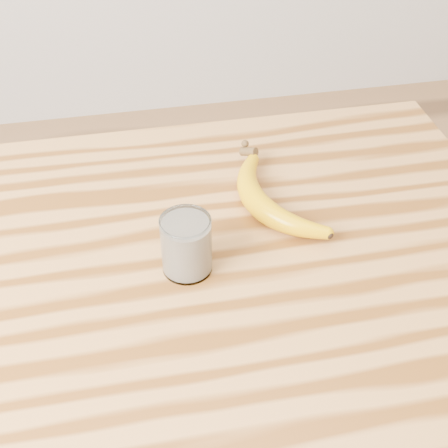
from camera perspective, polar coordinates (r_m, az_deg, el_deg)
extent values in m
cube|color=#AE763B|center=(0.87, -9.19, -7.04)|extent=(1.20, 0.80, 0.04)
cylinder|color=brown|center=(1.52, 12.50, -6.00)|extent=(0.06, 0.06, 0.86)
cylinder|color=white|center=(0.85, -3.46, -1.92)|extent=(0.07, 0.07, 0.09)
torus|color=white|center=(0.82, -3.58, 0.26)|extent=(0.07, 0.07, 0.00)
cylinder|color=beige|center=(0.85, -3.45, -2.06)|extent=(0.06, 0.06, 0.08)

